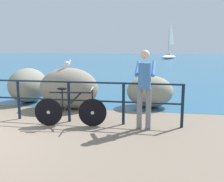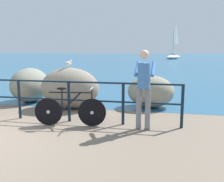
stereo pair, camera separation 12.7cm
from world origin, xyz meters
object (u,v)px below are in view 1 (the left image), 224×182
(person_at_railing, at_px, (144,86))
(breakwater_boulder_main, at_px, (69,88))
(breakwater_boulder_left, at_px, (28,85))
(bicycle, at_px, (71,110))
(breakwater_boulder_right, at_px, (150,91))
(sailboat, at_px, (169,55))
(seagull, at_px, (67,63))

(person_at_railing, bearing_deg, breakwater_boulder_main, 56.67)
(breakwater_boulder_main, xyz_separation_m, breakwater_boulder_left, (-1.69, 0.64, -0.04))
(bicycle, bearing_deg, breakwater_boulder_right, 45.38)
(bicycle, bearing_deg, sailboat, 76.83)
(person_at_railing, relative_size, seagull, 5.28)
(person_at_railing, distance_m, sailboat, 40.22)
(bicycle, bearing_deg, person_at_railing, -5.38)
(breakwater_boulder_left, distance_m, sailboat, 38.37)
(breakwater_boulder_left, relative_size, sailboat, 0.26)
(breakwater_boulder_left, distance_m, breakwater_boulder_right, 4.11)
(breakwater_boulder_main, height_order, breakwater_boulder_left, breakwater_boulder_main)
(sailboat, bearing_deg, bicycle, 25.67)
(breakwater_boulder_main, height_order, sailboat, sailboat)
(bicycle, relative_size, seagull, 5.01)
(person_at_railing, distance_m, breakwater_boulder_main, 2.91)
(breakwater_boulder_right, distance_m, seagull, 2.68)
(seagull, bearing_deg, breakwater_boulder_left, 91.41)
(person_at_railing, height_order, breakwater_boulder_right, person_at_railing)
(sailboat, bearing_deg, seagull, 24.42)
(breakwater_boulder_main, bearing_deg, breakwater_boulder_left, 159.16)
(breakwater_boulder_right, height_order, seagull, seagull)
(breakwater_boulder_right, relative_size, sailboat, 0.23)
(breakwater_boulder_left, distance_m, seagull, 1.96)
(breakwater_boulder_main, relative_size, seagull, 5.37)
(person_at_railing, height_order, seagull, person_at_railing)
(bicycle, distance_m, breakwater_boulder_right, 2.93)
(bicycle, height_order, breakwater_boulder_left, breakwater_boulder_left)
(bicycle, height_order, breakwater_boulder_main, breakwater_boulder_main)
(seagull, bearing_deg, breakwater_boulder_right, -52.82)
(bicycle, distance_m, person_at_railing, 1.81)
(breakwater_boulder_main, relative_size, breakwater_boulder_right, 1.26)
(breakwater_boulder_left, bearing_deg, breakwater_boulder_main, -20.84)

